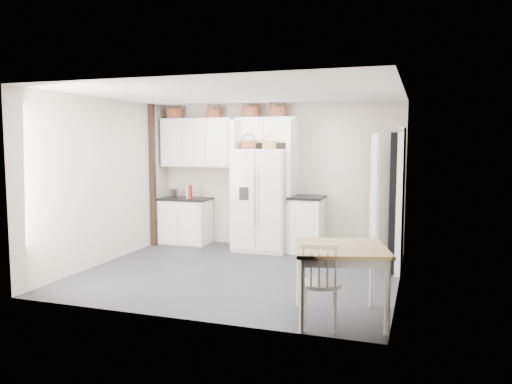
% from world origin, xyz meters
% --- Properties ---
extents(floor, '(4.50, 4.50, 0.00)m').
position_xyz_m(floor, '(0.00, 0.00, 0.00)').
color(floor, '#2A2B31').
rests_on(floor, ground).
extents(ceiling, '(4.50, 4.50, 0.00)m').
position_xyz_m(ceiling, '(0.00, 0.00, 2.60)').
color(ceiling, white).
rests_on(ceiling, wall_back).
extents(wall_back, '(4.50, 0.00, 4.50)m').
position_xyz_m(wall_back, '(0.00, 2.00, 1.30)').
color(wall_back, beige).
rests_on(wall_back, floor).
extents(wall_left, '(0.00, 4.00, 4.00)m').
position_xyz_m(wall_left, '(-2.25, 0.00, 1.30)').
color(wall_left, beige).
rests_on(wall_left, floor).
extents(wall_right, '(0.00, 4.00, 4.00)m').
position_xyz_m(wall_right, '(2.25, 0.00, 1.30)').
color(wall_right, beige).
rests_on(wall_right, floor).
extents(refrigerator, '(0.93, 0.74, 1.79)m').
position_xyz_m(refrigerator, '(-0.15, 1.61, 0.90)').
color(refrigerator, silver).
rests_on(refrigerator, floor).
extents(base_cab_left, '(0.89, 0.56, 0.83)m').
position_xyz_m(base_cab_left, '(-1.72, 1.70, 0.41)').
color(base_cab_left, white).
rests_on(base_cab_left, floor).
extents(base_cab_right, '(0.53, 0.64, 0.94)m').
position_xyz_m(base_cab_right, '(0.63, 1.70, 0.47)').
color(base_cab_right, white).
rests_on(base_cab_right, floor).
extents(dining_table, '(1.19, 1.19, 0.80)m').
position_xyz_m(dining_table, '(1.70, -1.45, 0.40)').
color(dining_table, olive).
rests_on(dining_table, floor).
extents(windsor_chair, '(0.50, 0.47, 0.92)m').
position_xyz_m(windsor_chair, '(1.54, -1.75, 0.46)').
color(windsor_chair, white).
rests_on(windsor_chair, floor).
extents(counter_left, '(0.93, 0.60, 0.04)m').
position_xyz_m(counter_left, '(-1.72, 1.70, 0.84)').
color(counter_left, black).
rests_on(counter_left, base_cab_left).
extents(counter_right, '(0.58, 0.68, 0.04)m').
position_xyz_m(counter_right, '(0.63, 1.70, 0.96)').
color(counter_right, black).
rests_on(counter_right, base_cab_right).
extents(toaster, '(0.27, 0.21, 0.17)m').
position_xyz_m(toaster, '(-1.92, 1.65, 0.95)').
color(toaster, silver).
rests_on(toaster, counter_left).
extents(cookbook_red, '(0.08, 0.18, 0.26)m').
position_xyz_m(cookbook_red, '(-1.56, 1.62, 0.99)').
color(cookbook_red, '#AD1215').
rests_on(cookbook_red, counter_left).
extents(cookbook_cream, '(0.06, 0.16, 0.24)m').
position_xyz_m(cookbook_cream, '(-1.59, 1.62, 0.98)').
color(cookbook_cream, beige).
rests_on(cookbook_cream, counter_left).
extents(basket_upper_a, '(0.32, 0.32, 0.18)m').
position_xyz_m(basket_upper_a, '(-1.98, 1.83, 2.44)').
color(basket_upper_a, maroon).
rests_on(basket_upper_a, upper_cabinet).
extents(basket_upper_c, '(0.29, 0.29, 0.17)m').
position_xyz_m(basket_upper_c, '(-1.17, 1.83, 2.43)').
color(basket_upper_c, maroon).
rests_on(basket_upper_c, upper_cabinet).
extents(basket_bridge_a, '(0.33, 0.33, 0.19)m').
position_xyz_m(basket_bridge_a, '(-0.46, 1.83, 2.44)').
color(basket_bridge_a, maroon).
rests_on(basket_bridge_a, bridge_cabinet).
extents(basket_bridge_b, '(0.32, 0.32, 0.18)m').
position_xyz_m(basket_bridge_b, '(0.05, 1.83, 2.44)').
color(basket_bridge_b, maroon).
rests_on(basket_bridge_b, bridge_cabinet).
extents(basket_fridge_a, '(0.27, 0.27, 0.15)m').
position_xyz_m(basket_fridge_a, '(-0.39, 1.51, 1.86)').
color(basket_fridge_a, maroon).
rests_on(basket_fridge_a, refrigerator).
extents(basket_fridge_b, '(0.24, 0.24, 0.13)m').
position_xyz_m(basket_fridge_b, '(-0.00, 1.51, 1.86)').
color(basket_fridge_b, '#996A44').
rests_on(basket_fridge_b, refrigerator).
extents(upper_cabinet, '(1.40, 0.34, 0.90)m').
position_xyz_m(upper_cabinet, '(-1.50, 1.83, 1.90)').
color(upper_cabinet, white).
rests_on(upper_cabinet, wall_back).
extents(bridge_cabinet, '(1.12, 0.34, 0.45)m').
position_xyz_m(bridge_cabinet, '(-0.15, 1.83, 2.12)').
color(bridge_cabinet, white).
rests_on(bridge_cabinet, wall_back).
extents(fridge_panel_left, '(0.08, 0.60, 2.30)m').
position_xyz_m(fridge_panel_left, '(-0.66, 1.70, 1.15)').
color(fridge_panel_left, white).
rests_on(fridge_panel_left, floor).
extents(fridge_panel_right, '(0.08, 0.60, 2.30)m').
position_xyz_m(fridge_panel_right, '(0.36, 1.70, 1.15)').
color(fridge_panel_right, white).
rests_on(fridge_panel_right, floor).
extents(trim_post, '(0.09, 0.09, 2.60)m').
position_xyz_m(trim_post, '(-2.20, 1.35, 1.30)').
color(trim_post, black).
rests_on(trim_post, floor).
extents(doorway_void, '(0.18, 0.85, 2.05)m').
position_xyz_m(doorway_void, '(2.16, 1.00, 1.02)').
color(doorway_void, black).
rests_on(doorway_void, floor).
extents(door_slab, '(0.21, 0.79, 2.05)m').
position_xyz_m(door_slab, '(1.80, 1.33, 1.02)').
color(door_slab, white).
rests_on(door_slab, floor).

